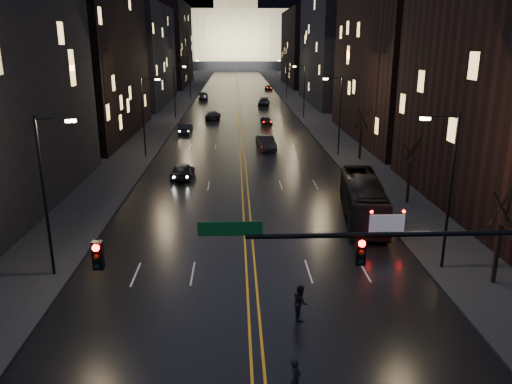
{
  "coord_description": "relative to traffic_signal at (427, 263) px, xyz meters",
  "views": [
    {
      "loc": [
        -0.77,
        -15.81,
        12.53
      ],
      "look_at": [
        0.45,
        13.9,
        3.61
      ],
      "focal_mm": 35.0,
      "sensor_mm": 36.0,
      "label": 1
    }
  ],
  "objects": [
    {
      "name": "bus",
      "position": [
        2.59,
        18.76,
        -3.58
      ],
      "size": [
        4.02,
        11.15,
        3.04
      ],
      "primitive_type": "imported",
      "rotation": [
        0.0,
        0.0,
        -0.14
      ],
      "color": "black",
      "rests_on": "ground"
    },
    {
      "name": "building_left_far",
      "position": [
        -26.91,
        92.0,
        4.9
      ],
      "size": [
        12.0,
        34.0,
        20.0
      ],
      "primitive_type": "cube",
      "color": "black",
      "rests_on": "ground"
    },
    {
      "name": "pedestrian_b",
      "position": [
        -3.73,
        5.0,
        -4.24
      ],
      "size": [
        0.48,
        0.85,
        1.72
      ],
      "primitive_type": "imported",
      "rotation": [
        0.0,
        0.0,
        1.6
      ],
      "color": "black",
      "rests_on": "ground"
    },
    {
      "name": "receding_car_a",
      "position": [
        -2.98,
        43.94,
        -4.27
      ],
      "size": [
        2.43,
        5.26,
        1.67
      ],
      "primitive_type": "imported",
      "rotation": [
        0.0,
        0.0,
        0.13
      ],
      "color": "black",
      "rests_on": "ground"
    },
    {
      "name": "receding_car_d",
      "position": [
        2.59,
        123.89,
        -4.46
      ],
      "size": [
        2.39,
        4.75,
        1.29
      ],
      "primitive_type": "imported",
      "rotation": [
        0.0,
        0.0,
        -0.05
      ],
      "color": "black",
      "rests_on": "ground"
    },
    {
      "name": "oncoming_car_c",
      "position": [
        -10.5,
        69.51,
        -4.4
      ],
      "size": [
        2.48,
        5.1,
        1.4
      ],
      "primitive_type": "imported",
      "rotation": [
        0.0,
        0.0,
        3.11
      ],
      "color": "black",
      "rests_on": "ground"
    },
    {
      "name": "oncoming_car_b",
      "position": [
        -13.88,
        55.53,
        -4.36
      ],
      "size": [
        1.76,
        4.56,
        1.48
      ],
      "primitive_type": "imported",
      "rotation": [
        0.0,
        0.0,
        3.1
      ],
      "color": "black",
      "rests_on": "ground"
    },
    {
      "name": "streetlamp_right_far",
      "position": [
        4.91,
        70.0,
        -0.02
      ],
      "size": [
        2.13,
        0.25,
        9.0
      ],
      "color": "black",
      "rests_on": "ground"
    },
    {
      "name": "sidewalk_left",
      "position": [
        -19.91,
        130.0,
        -5.02
      ],
      "size": [
        8.0,
        320.0,
        0.16
      ],
      "primitive_type": "cube",
      "color": "black",
      "rests_on": "ground"
    },
    {
      "name": "sidewalk_right",
      "position": [
        8.09,
        130.0,
        -5.02
      ],
      "size": [
        8.0,
        320.0,
        0.16
      ],
      "primitive_type": "cube",
      "color": "black",
      "rests_on": "ground"
    },
    {
      "name": "tree_right_near",
      "position": [
        7.09,
        8.0,
        -0.58
      ],
      "size": [
        2.4,
        2.4,
        6.65
      ],
      "color": "black",
      "rests_on": "ground"
    },
    {
      "name": "tree_right_mid",
      "position": [
        7.09,
        22.0,
        -0.58
      ],
      "size": [
        2.4,
        2.4,
        6.65
      ],
      "color": "black",
      "rests_on": "ground"
    },
    {
      "name": "streetlamp_right_dist",
      "position": [
        4.91,
        100.0,
        -0.02
      ],
      "size": [
        2.13,
        0.25,
        9.0
      ],
      "color": "black",
      "rests_on": "ground"
    },
    {
      "name": "pedestrian_a",
      "position": [
        -4.62,
        -0.53,
        -4.26
      ],
      "size": [
        0.58,
        0.71,
        1.68
      ],
      "primitive_type": "imported",
      "rotation": [
        0.0,
        0.0,
        1.23
      ],
      "color": "black",
      "rests_on": "ground"
    },
    {
      "name": "building_left_dist",
      "position": [
        -26.91,
        140.0,
        6.9
      ],
      "size": [
        12.0,
        40.0,
        24.0
      ],
      "primitive_type": "cube",
      "color": "black",
      "rests_on": "ground"
    },
    {
      "name": "streetlamp_left_mid",
      "position": [
        -16.72,
        40.0,
        -0.02
      ],
      "size": [
        2.13,
        0.25,
        9.0
      ],
      "color": "black",
      "rests_on": "ground"
    },
    {
      "name": "oncoming_car_d",
      "position": [
        -14.13,
        101.98,
        -4.31
      ],
      "size": [
        2.47,
        5.54,
        1.58
      ],
      "primitive_type": "imported",
      "rotation": [
        0.0,
        0.0,
        3.19
      ],
      "color": "black",
      "rests_on": "ground"
    },
    {
      "name": "streetlamp_right_mid",
      "position": [
        4.91,
        40.0,
        -0.02
      ],
      "size": [
        2.13,
        0.25,
        9.0
      ],
      "color": "black",
      "rests_on": "ground"
    },
    {
      "name": "traffic_signal",
      "position": [
        0.0,
        0.0,
        0.0
      ],
      "size": [
        17.29,
        0.45,
        7.0
      ],
      "color": "black",
      "rests_on": "ground"
    },
    {
      "name": "capitol",
      "position": [
        -5.91,
        250.0,
        12.05
      ],
      "size": [
        90.0,
        50.0,
        58.5
      ],
      "color": "black",
      "rests_on": "ground"
    },
    {
      "name": "center_line",
      "position": [
        -5.91,
        130.0,
        -5.08
      ],
      "size": [
        0.62,
        320.0,
        0.01
      ],
      "primitive_type": "cube",
      "color": "orange",
      "rests_on": "road"
    },
    {
      "name": "oncoming_car_a",
      "position": [
        -11.81,
        30.76,
        -4.33
      ],
      "size": [
        2.26,
        4.68,
        1.54
      ],
      "primitive_type": "imported",
      "rotation": [
        0.0,
        0.0,
        3.04
      ],
      "color": "black",
      "rests_on": "ground"
    },
    {
      "name": "streetlamp_left_near",
      "position": [
        -16.72,
        10.0,
        -0.02
      ],
      "size": [
        2.13,
        0.25,
        9.0
      ],
      "color": "black",
      "rests_on": "ground"
    },
    {
      "name": "building_right_mid",
      "position": [
        15.09,
        92.0,
        7.9
      ],
      "size": [
        12.0,
        34.0,
        26.0
      ],
      "primitive_type": "cube",
      "color": "black",
      "rests_on": "ground"
    },
    {
      "name": "tree_right_far",
      "position": [
        7.09,
        38.0,
        -0.58
      ],
      "size": [
        2.4,
        2.4,
        6.65
      ],
      "color": "black",
      "rests_on": "ground"
    },
    {
      "name": "road",
      "position": [
        -5.91,
        130.0,
        -5.09
      ],
      "size": [
        20.0,
        320.0,
        0.02
      ],
      "primitive_type": "cube",
      "color": "black",
      "rests_on": "ground"
    },
    {
      "name": "building_left_mid",
      "position": [
        -26.91,
        54.0,
        8.9
      ],
      "size": [
        12.0,
        30.0,
        28.0
      ],
      "primitive_type": "cube",
      "color": "black",
      "rests_on": "ground"
    },
    {
      "name": "receding_car_b",
      "position": [
        -1.78,
        63.21,
        -4.47
      ],
      "size": [
        1.97,
        3.9,
        1.27
      ],
      "primitive_type": "imported",
      "rotation": [
        0.0,
        0.0,
        0.13
      ],
      "color": "black",
      "rests_on": "ground"
    },
    {
      "name": "building_right_dist",
      "position": [
        15.09,
        140.0,
        5.9
      ],
      "size": [
        12.0,
        40.0,
        22.0
      ],
      "primitive_type": "cube",
      "color": "black",
      "rests_on": "ground"
    },
    {
      "name": "streetlamp_left_far",
      "position": [
        -16.72,
        70.0,
        -0.02
      ],
      "size": [
        2.13,
        0.25,
        9.0
      ],
      "color": "black",
      "rests_on": "ground"
    },
    {
      "name": "streetlamp_left_dist",
      "position": [
        -16.72,
        100.0,
        -0.02
      ],
      "size": [
        2.13,
        0.25,
        9.0
      ],
      "color": "black",
      "rests_on": "ground"
    },
    {
      "name": "streetlamp_right_near",
      "position": [
        4.91,
        10.0,
        -0.02
      ],
      "size": [
        2.13,
        0.25,
        9.0
      ],
      "color": "black",
      "rests_on": "ground"
    },
    {
      "name": "receding_car_c",
      "position": [
        -0.8,
        87.46,
        -4.3
      ],
      "size": [
        2.84,
        5.74,
        1.6
      ],
      "primitive_type": "imported",
      "rotation": [
        0.0,
        0.0,
        -0.11
      ],
      "color": "black",
      "rests_on": "ground"
    }
  ]
}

